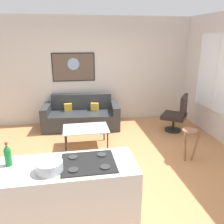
% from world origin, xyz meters
% --- Properties ---
extents(ground, '(6.40, 6.40, 0.04)m').
position_xyz_m(ground, '(0.00, 0.00, -0.02)').
color(ground, '#BE7E4D').
extents(back_wall, '(6.40, 0.05, 2.80)m').
position_xyz_m(back_wall, '(0.00, 2.42, 1.40)').
color(back_wall, beige).
rests_on(back_wall, ground).
extents(couch, '(2.01, 1.00, 0.83)m').
position_xyz_m(couch, '(-0.44, 1.92, 0.28)').
color(couch, '#2D3133').
rests_on(couch, ground).
extents(coffee_table, '(0.95, 0.64, 0.43)m').
position_xyz_m(coffee_table, '(-0.40, 0.72, 0.40)').
color(coffee_table, silver).
rests_on(coffee_table, ground).
extents(armchair, '(0.79, 0.79, 0.94)m').
position_xyz_m(armchair, '(1.89, 1.21, 0.46)').
color(armchair, black).
rests_on(armchair, ground).
extents(bar_stool, '(0.34, 0.33, 0.62)m').
position_xyz_m(bar_stool, '(1.49, -0.17, 0.47)').
color(bar_stool, '#8D5E3F').
rests_on(bar_stool, ground).
extents(kitchen_counter, '(1.69, 0.65, 0.93)m').
position_xyz_m(kitchen_counter, '(-0.80, -1.54, 0.45)').
color(kitchen_counter, silver).
rests_on(kitchen_counter, ground).
extents(soda_bottle, '(0.07, 0.07, 0.27)m').
position_xyz_m(soda_bottle, '(-1.37, -1.44, 1.03)').
color(soda_bottle, '#15762B').
rests_on(soda_bottle, kitchen_counter).
extents(mixing_bowl, '(0.28, 0.28, 0.11)m').
position_xyz_m(mixing_bowl, '(-0.92, -1.64, 0.96)').
color(mixing_bowl, silver).
rests_on(mixing_bowl, kitchen_counter).
extents(wall_painting, '(1.11, 0.03, 0.74)m').
position_xyz_m(wall_painting, '(-0.58, 2.38, 1.52)').
color(wall_painting, black).
extents(window, '(0.03, 1.52, 1.76)m').
position_xyz_m(window, '(2.59, 0.90, 1.49)').
color(window, silver).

